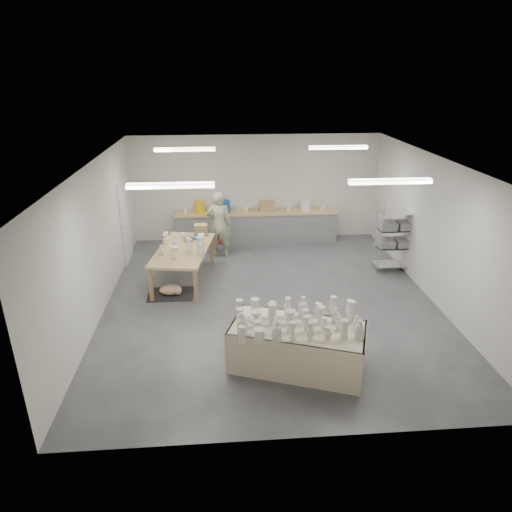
{
  "coord_description": "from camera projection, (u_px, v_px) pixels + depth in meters",
  "views": [
    {
      "loc": [
        -1.01,
        -8.74,
        4.67
      ],
      "look_at": [
        -0.31,
        0.01,
        1.05
      ],
      "focal_mm": 32.0,
      "sensor_mm": 36.0,
      "label": 1
    }
  ],
  "objects": [
    {
      "name": "room",
      "position": [
        266.0,
        208.0,
        9.19
      ],
      "size": [
        8.0,
        8.02,
        3.0
      ],
      "color": "#424449",
      "rests_on": "ground"
    },
    {
      "name": "rug",
      "position": [
        171.0,
        294.0,
        10.16
      ],
      "size": [
        1.0,
        0.7,
        0.02
      ],
      "primitive_type": "cube",
      "color": "black",
      "rests_on": "ground"
    },
    {
      "name": "cat",
      "position": [
        172.0,
        290.0,
        10.1
      ],
      "size": [
        0.56,
        0.45,
        0.21
      ],
      "rotation": [
        0.0,
        0.0,
        0.26
      ],
      "color": "white",
      "rests_on": "rug"
    },
    {
      "name": "potter",
      "position": [
        219.0,
        225.0,
        11.92
      ],
      "size": [
        0.7,
        0.51,
        1.77
      ],
      "primitive_type": "imported",
      "rotation": [
        0.0,
        0.0,
        3.01
      ],
      "color": "#9FAC85",
      "rests_on": "ground"
    },
    {
      "name": "drying_table",
      "position": [
        296.0,
        344.0,
        7.56
      ],
      "size": [
        2.4,
        1.75,
        1.14
      ],
      "rotation": [
        0.0,
        0.0,
        -0.34
      ],
      "color": "olive",
      "rests_on": "ground"
    },
    {
      "name": "work_table",
      "position": [
        185.0,
        247.0,
        10.56
      ],
      "size": [
        1.45,
        2.37,
        1.21
      ],
      "rotation": [
        0.0,
        0.0,
        -0.16
      ],
      "color": "tan",
      "rests_on": "ground"
    },
    {
      "name": "red_stool",
      "position": [
        220.0,
        242.0,
        12.4
      ],
      "size": [
        0.4,
        0.4,
        0.32
      ],
      "rotation": [
        0.0,
        0.0,
        0.22
      ],
      "color": "red",
      "rests_on": "ground"
    },
    {
      "name": "wire_shelf",
      "position": [
        395.0,
        235.0,
        11.09
      ],
      "size": [
        0.88,
        0.48,
        1.8
      ],
      "color": "silver",
      "rests_on": "ground"
    },
    {
      "name": "back_counter",
      "position": [
        256.0,
        225.0,
        13.11
      ],
      "size": [
        4.6,
        0.6,
        1.24
      ],
      "color": "tan",
      "rests_on": "ground"
    }
  ]
}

